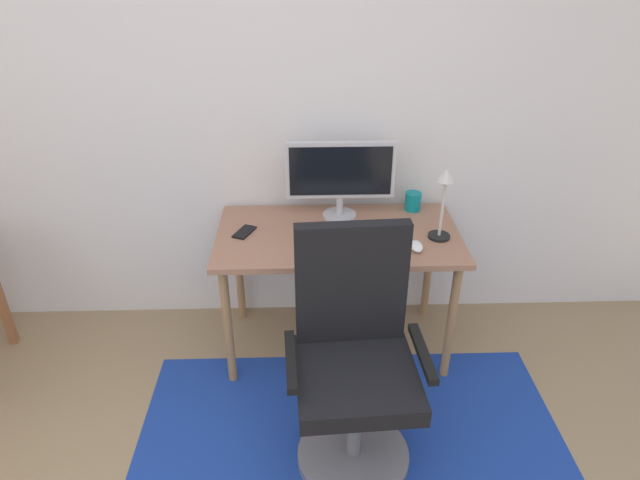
% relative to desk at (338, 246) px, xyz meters
% --- Properties ---
extents(wall_back, '(6.00, 0.10, 2.60)m').
position_rel_desk_xyz_m(wall_back, '(-0.36, 0.40, 0.66)').
color(wall_back, silver).
rests_on(wall_back, ground).
extents(area_rug, '(1.97, 1.16, 0.01)m').
position_rel_desk_xyz_m(area_rug, '(0.03, -0.70, -0.64)').
color(area_rug, navy).
rests_on(area_rug, ground).
extents(desk, '(1.23, 0.66, 0.72)m').
position_rel_desk_xyz_m(desk, '(0.00, 0.00, 0.00)').
color(desk, '#996950').
rests_on(desk, ground).
extents(monitor, '(0.57, 0.18, 0.42)m').
position_rel_desk_xyz_m(monitor, '(0.02, 0.19, 0.33)').
color(monitor, '#B2B2B7').
rests_on(monitor, desk).
extents(keyboard, '(0.43, 0.13, 0.02)m').
position_rel_desk_xyz_m(keyboard, '(0.03, -0.18, 0.09)').
color(keyboard, white).
rests_on(keyboard, desk).
extents(computer_mouse, '(0.06, 0.10, 0.03)m').
position_rel_desk_xyz_m(computer_mouse, '(0.37, -0.18, 0.10)').
color(computer_mouse, white).
rests_on(computer_mouse, desk).
extents(coffee_cup, '(0.09, 0.09, 0.10)m').
position_rel_desk_xyz_m(coffee_cup, '(0.43, 0.26, 0.13)').
color(coffee_cup, '#0D7C82').
rests_on(coffee_cup, desk).
extents(cell_phone, '(0.12, 0.16, 0.01)m').
position_rel_desk_xyz_m(cell_phone, '(-0.48, 0.01, 0.08)').
color(cell_phone, black).
rests_on(cell_phone, desk).
extents(desk_lamp, '(0.11, 0.11, 0.37)m').
position_rel_desk_xyz_m(desk_lamp, '(0.50, -0.06, 0.32)').
color(desk_lamp, black).
rests_on(desk_lamp, desk).
extents(office_chair, '(0.58, 0.51, 1.08)m').
position_rel_desk_xyz_m(office_chair, '(0.03, -0.73, -0.18)').
color(office_chair, slate).
rests_on(office_chair, ground).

